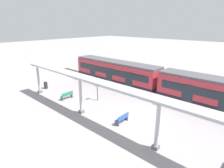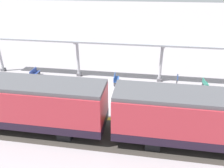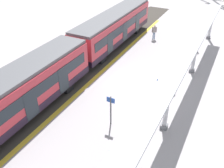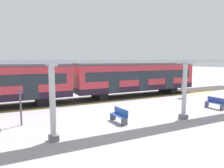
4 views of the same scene
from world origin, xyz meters
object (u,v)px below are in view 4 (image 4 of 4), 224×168
(canopy_pillar_second, at_px, (53,102))
(bench_mid_platform, at_px, (119,115))
(train_far_carriage, at_px, (137,78))
(canopy_pillar_third, at_px, (184,91))
(bench_near_end, at_px, (215,103))
(platform_info_sign, at_px, (21,103))
(passenger_waiting_near_edge, at_px, (184,87))

(canopy_pillar_second, xyz_separation_m, bench_mid_platform, (-1.22, 4.22, -1.41))
(train_far_carriage, distance_m, bench_mid_platform, 10.13)
(train_far_carriage, distance_m, canopy_pillar_third, 9.26)
(train_far_carriage, relative_size, canopy_pillar_third, 3.71)
(canopy_pillar_third, xyz_separation_m, bench_near_end, (-1.07, 4.44, -1.41))
(bench_mid_platform, distance_m, platform_info_sign, 5.86)
(bench_near_end, bearing_deg, train_far_carriage, -164.84)
(canopy_pillar_third, distance_m, passenger_waiting_near_edge, 8.00)
(canopy_pillar_second, height_order, bench_near_end, canopy_pillar_second)
(platform_info_sign, bearing_deg, canopy_pillar_third, 70.98)
(canopy_pillar_second, xyz_separation_m, passenger_waiting_near_edge, (-5.57, 13.98, -0.81))
(canopy_pillar_third, bearing_deg, passenger_waiting_near_edge, 134.41)
(platform_info_sign, xyz_separation_m, passenger_waiting_near_edge, (-2.30, 15.17, -0.28))
(canopy_pillar_second, relative_size, bench_mid_platform, 2.41)
(canopy_pillar_second, bearing_deg, bench_mid_platform, 106.11)
(bench_near_end, distance_m, passenger_waiting_near_edge, 4.71)
(bench_mid_platform, bearing_deg, bench_near_end, 89.01)
(canopy_pillar_third, distance_m, platform_info_sign, 10.05)
(canopy_pillar_second, relative_size, canopy_pillar_third, 1.00)
(canopy_pillar_third, xyz_separation_m, platform_info_sign, (-3.27, -9.49, -0.53))
(bench_near_end, xyz_separation_m, passenger_waiting_near_edge, (-4.50, 1.25, 0.60))
(train_far_carriage, xyz_separation_m, bench_mid_platform, (7.75, -6.37, -1.39))
(canopy_pillar_third, height_order, bench_mid_platform, canopy_pillar_third)
(bench_mid_platform, bearing_deg, canopy_pillar_third, 73.36)
(train_far_carriage, height_order, bench_near_end, train_far_carriage)
(bench_mid_platform, distance_m, passenger_waiting_near_edge, 10.70)
(bench_mid_platform, height_order, platform_info_sign, platform_info_sign)
(train_far_carriage, bearing_deg, bench_mid_platform, -39.40)
(platform_info_sign, height_order, passenger_waiting_near_edge, platform_info_sign)
(passenger_waiting_near_edge, bearing_deg, canopy_pillar_third, -45.59)
(canopy_pillar_third, relative_size, bench_mid_platform, 2.41)
(bench_mid_platform, bearing_deg, train_far_carriage, 140.60)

